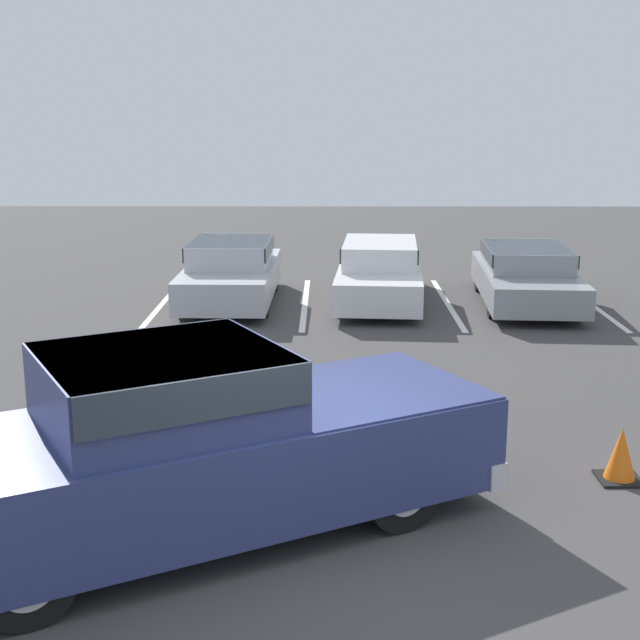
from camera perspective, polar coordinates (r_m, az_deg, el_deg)
The scene contains 10 objects.
ground_plane at distance 8.55m, azimuth -3.52°, elevation -14.34°, with size 60.00×60.00×0.00m, color #423F3F.
stall_stripe_a at distance 19.05m, azimuth -10.01°, elevation 1.10°, with size 0.12×5.11×0.01m, color white.
stall_stripe_b at distance 18.74m, azimuth -0.96°, elevation 1.10°, with size 0.12×5.11×0.01m, color white.
stall_stripe_c at distance 18.91m, azimuth 8.16°, elevation 1.08°, with size 0.12×5.11×0.01m, color white.
stall_stripe_d at distance 19.54m, azimuth 16.90°, elevation 1.03°, with size 0.12×5.11×0.01m, color white.
pickup_truck at distance 8.54m, azimuth -7.93°, elevation -7.85°, with size 6.11×4.60×1.84m.
parked_sedan_a at distance 18.76m, azimuth -5.72°, elevation 3.20°, with size 1.86×4.45×1.31m.
parked_sedan_b at distance 18.77m, azimuth 3.84°, elevation 3.20°, with size 2.03×4.66×1.28m.
parked_sedan_c at distance 19.02m, azimuth 13.06°, elevation 2.92°, with size 2.14×4.68×1.21m.
traffic_cone at distance 10.37m, azimuth 18.69°, elevation -8.26°, with size 0.47×0.47×0.60m.
Camera 1 is at (0.56, -7.56, 3.97)m, focal length 50.00 mm.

